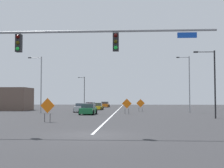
# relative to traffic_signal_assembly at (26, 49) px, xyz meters

# --- Properties ---
(ground) EXTENTS (177.86, 177.86, 0.00)m
(ground) POSITION_rel_traffic_signal_assembly_xyz_m (3.92, 0.01, -4.97)
(ground) COLOR #2D2D30
(road_centre_stripe) EXTENTS (0.16, 98.81, 0.01)m
(road_centre_stripe) POSITION_rel_traffic_signal_assembly_xyz_m (3.92, 49.42, -4.96)
(road_centre_stripe) COLOR white
(road_centre_stripe) RESTS_ON ground
(traffic_signal_assembly) EXTENTS (17.27, 0.44, 6.55)m
(traffic_signal_assembly) POSITION_rel_traffic_signal_assembly_xyz_m (0.00, 0.00, 0.00)
(traffic_signal_assembly) COLOR gray
(traffic_signal_assembly) RESTS_ON ground
(street_lamp_far_right) EXTENTS (1.81, 0.24, 7.94)m
(street_lamp_far_right) POSITION_rel_traffic_signal_assembly_xyz_m (-6.12, 61.15, -0.59)
(street_lamp_far_right) COLOR black
(street_lamp_far_right) RESTS_ON ground
(street_lamp_near_right) EXTENTS (2.06, 0.24, 8.28)m
(street_lamp_near_right) POSITION_rel_traffic_signal_assembly_xyz_m (-7.07, 25.62, -0.39)
(street_lamp_near_right) COLOR gray
(street_lamp_near_right) RESTS_ON ground
(street_lamp_mid_right) EXTENTS (2.23, 0.24, 7.12)m
(street_lamp_mid_right) POSITION_rel_traffic_signal_assembly_xyz_m (14.78, 14.36, -0.96)
(street_lamp_mid_right) COLOR black
(street_lamp_mid_right) RESTS_ON ground
(street_lamp_far_left) EXTENTS (1.98, 0.24, 8.49)m
(street_lamp_far_left) POSITION_rel_traffic_signal_assembly_xyz_m (14.96, 27.99, -0.29)
(street_lamp_far_left) COLOR gray
(street_lamp_far_left) RESTS_ON ground
(construction_sign_median_near) EXTENTS (1.38, 0.09, 2.03)m
(construction_sign_median_near) POSITION_rel_traffic_signal_assembly_xyz_m (7.87, 31.51, -3.70)
(construction_sign_median_near) COLOR orange
(construction_sign_median_near) RESTS_ON ground
(construction_sign_median_far) EXTENTS (1.34, 0.25, 2.12)m
(construction_sign_median_far) POSITION_rel_traffic_signal_assembly_xyz_m (-1.21, 8.92, -3.62)
(construction_sign_median_far) COLOR orange
(construction_sign_median_far) RESTS_ON ground
(construction_sign_left_shoulder) EXTENTS (1.32, 0.28, 2.09)m
(construction_sign_left_shoulder) POSITION_rel_traffic_signal_assembly_xyz_m (5.70, 22.86, -3.64)
(construction_sign_left_shoulder) COLOR orange
(construction_sign_left_shoulder) RESTS_ON ground
(car_orange_approaching) EXTENTS (2.13, 3.97, 1.38)m
(car_orange_approaching) POSITION_rel_traffic_signal_assembly_xyz_m (0.04, 55.26, -4.32)
(car_orange_approaching) COLOR orange
(car_orange_approaching) RESTS_ON ground
(car_green_far) EXTENTS (1.98, 4.54, 1.40)m
(car_green_far) POSITION_rel_traffic_signal_assembly_xyz_m (0.62, 21.92, -4.30)
(car_green_far) COLOR #196B38
(car_green_far) RESTS_ON ground
(car_red_distant) EXTENTS (2.07, 4.39, 1.36)m
(car_red_distant) POSITION_rel_traffic_signal_assembly_xyz_m (-2.02, 43.35, -4.33)
(car_red_distant) COLOR red
(car_red_distant) RESTS_ON ground
(car_yellow_passing) EXTENTS (2.22, 4.01, 1.31)m
(car_yellow_passing) POSITION_rel_traffic_signal_assembly_xyz_m (-0.05, 38.24, -4.37)
(car_yellow_passing) COLOR gold
(car_yellow_passing) RESTS_ON ground
(car_silver_near) EXTENTS (2.28, 4.54, 1.37)m
(car_silver_near) POSITION_rel_traffic_signal_assembly_xyz_m (-1.37, 28.82, -4.31)
(car_silver_near) COLOR #B7BABF
(car_silver_near) RESTS_ON ground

